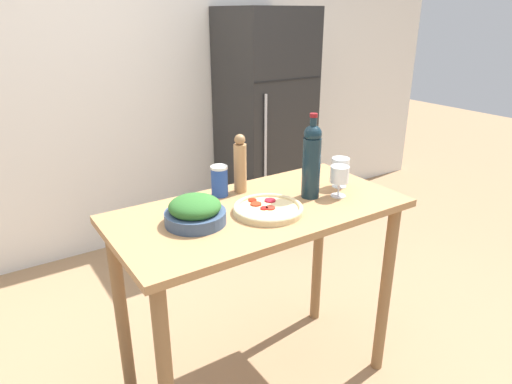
# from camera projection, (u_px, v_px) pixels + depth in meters

# --- Properties ---
(ground_plane) EXTENTS (14.00, 14.00, 0.00)m
(ground_plane) POSITION_uv_depth(u_px,v_px,m) (259.00, 381.00, 2.28)
(ground_plane) COLOR #9E7A56
(wall_back) EXTENTS (6.40, 0.08, 2.60)m
(wall_back) POSITION_uv_depth(u_px,v_px,m) (116.00, 75.00, 3.23)
(wall_back) COLOR silver
(wall_back) RESTS_ON ground_plane
(refrigerator) EXTENTS (0.60, 0.64, 1.76)m
(refrigerator) POSITION_uv_depth(u_px,v_px,m) (264.00, 125.00, 3.64)
(refrigerator) COLOR black
(refrigerator) RESTS_ON ground_plane
(prep_counter) EXTENTS (1.25, 0.62, 0.95)m
(prep_counter) POSITION_uv_depth(u_px,v_px,m) (260.00, 242.00, 1.99)
(prep_counter) COLOR #A87A4C
(prep_counter) RESTS_ON ground_plane
(wine_bottle) EXTENTS (0.08, 0.08, 0.38)m
(wine_bottle) POSITION_uv_depth(u_px,v_px,m) (312.00, 159.00, 1.98)
(wine_bottle) COLOR #142833
(wine_bottle) RESTS_ON prep_counter
(wine_glass_near) EXTENTS (0.08, 0.08, 0.14)m
(wine_glass_near) POSITION_uv_depth(u_px,v_px,m) (339.00, 176.00, 2.01)
(wine_glass_near) COLOR silver
(wine_glass_near) RESTS_ON prep_counter
(wine_glass_far) EXTENTS (0.08, 0.08, 0.14)m
(wine_glass_far) POSITION_uv_depth(u_px,v_px,m) (340.00, 167.00, 2.12)
(wine_glass_far) COLOR silver
(wine_glass_far) RESTS_ON prep_counter
(pepper_mill) EXTENTS (0.06, 0.06, 0.27)m
(pepper_mill) POSITION_uv_depth(u_px,v_px,m) (240.00, 164.00, 2.05)
(pepper_mill) COLOR #AD7F51
(pepper_mill) RESTS_ON prep_counter
(salad_bowl) EXTENTS (0.24, 0.24, 0.11)m
(salad_bowl) POSITION_uv_depth(u_px,v_px,m) (195.00, 211.00, 1.77)
(salad_bowl) COLOR #384C6B
(salad_bowl) RESTS_ON prep_counter
(homemade_pizza) EXTENTS (0.29, 0.29, 0.03)m
(homemade_pizza) POSITION_uv_depth(u_px,v_px,m) (268.00, 209.00, 1.88)
(homemade_pizza) COLOR #DBC189
(homemade_pizza) RESTS_ON prep_counter
(salt_canister) EXTENTS (0.08, 0.08, 0.14)m
(salt_canister) POSITION_uv_depth(u_px,v_px,m) (220.00, 181.00, 2.03)
(salt_canister) COLOR #284CA3
(salt_canister) RESTS_ON prep_counter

